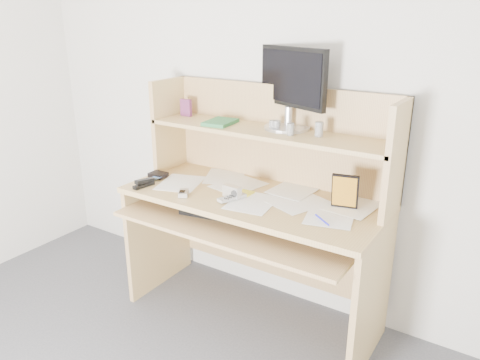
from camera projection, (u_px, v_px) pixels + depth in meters
The scene contains 19 objects.
back_wall at pixel (283, 93), 2.57m from camera, with size 3.60×0.04×2.50m, color beige.
desk at pixel (260, 201), 2.56m from camera, with size 1.40×0.70×1.30m.
paper_clutter at pixel (252, 196), 2.48m from camera, with size 1.32×0.54×0.01m, color white.
keyboard at pixel (223, 213), 2.49m from camera, with size 0.47×0.24×0.03m.
tv_remote at pixel (232, 198), 2.42m from camera, with size 0.04×0.16×0.02m, color #9E9D99.
flip_phone at pixel (184, 192), 2.48m from camera, with size 0.05×0.09×0.02m, color #B7B7BA.
stapler at pixel (144, 183), 2.60m from camera, with size 0.03×0.13×0.04m, color black.
wallet at pixel (158, 175), 2.75m from camera, with size 0.10×0.08×0.02m, color black.
sticky_note_pad at pixel (245, 193), 2.51m from camera, with size 0.08×0.08×0.01m, color yellow.
digital_camera at pixel (232, 191), 2.45m from camera, with size 0.10×0.04×0.06m, color silver.
game_case at pixel (345, 191), 2.28m from camera, with size 0.13×0.01×0.18m, color black.
blue_pen at pixel (322, 220), 2.17m from camera, with size 0.01×0.01×0.13m, color #1C1DD5.
card_box at pixel (186, 108), 2.80m from camera, with size 0.07×0.02×0.10m, color #A12E15.
shelf_book at pixel (220, 122), 2.61m from camera, with size 0.14×0.20×0.02m, color #36885D.
chip_stack_a at pixel (273, 125), 2.48m from camera, with size 0.04×0.04×0.05m, color black.
chip_stack_b at pixel (290, 129), 2.37m from camera, with size 0.04×0.04×0.06m, color white.
chip_stack_c at pixel (276, 125), 2.47m from camera, with size 0.04×0.04×0.05m, color black.
chip_stack_d at pixel (319, 129), 2.34m from camera, with size 0.04×0.04×0.07m, color silver.
monitor at pixel (291, 86), 2.45m from camera, with size 0.47×0.26×0.43m.
Camera 1 is at (1.20, -0.50, 1.66)m, focal length 35.00 mm.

